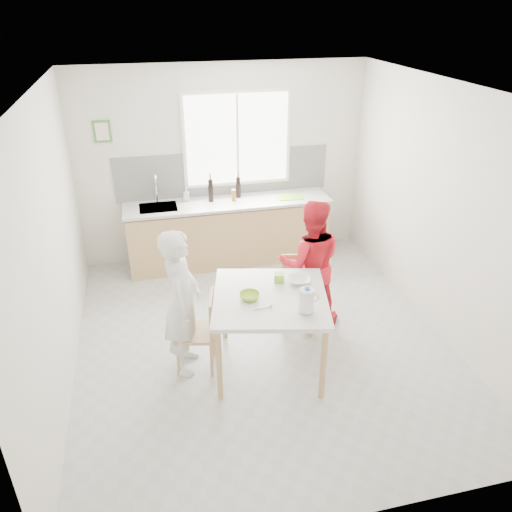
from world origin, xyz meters
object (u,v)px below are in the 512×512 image
Objects in this scene: dining_table at (270,303)px; chair_far at (298,287)px; chair_left at (201,328)px; bowl_green at (250,296)px; wine_bottle_b at (238,187)px; bowl_white at (299,280)px; person_red at (310,264)px; wine_bottle_a at (211,190)px; person_white at (182,303)px; milk_jug at (307,300)px.

chair_far is at bearing 53.89° from dining_table.
chair_left is 4.34× the size of bowl_green.
wine_bottle_b is at bearing 172.64° from chair_left.
bowl_white is (0.55, 0.18, -0.00)m from bowl_green.
wine_bottle_b reaches higher than chair_left.
person_red is 6.63× the size of bowl_white.
wine_bottle_a is (-0.20, 2.44, 0.32)m from dining_table.
bowl_white is (1.02, 0.03, 0.41)m from chair_left.
person_white is 1.02× the size of person_red.
chair_left is 1.17m from milk_jug.
bowl_green is (-0.73, -0.72, 0.42)m from chair_far.
person_red reaches higher than chair_far.
person_white is at bearing 166.74° from milk_jug.
person_white is at bearing -90.00° from chair_left.
milk_jug is at bearing -100.24° from bowl_white.
wine_bottle_b is (-0.32, 1.80, 0.62)m from chair_far.
dining_table is 2.47m from wine_bottle_a.
chair_far is 0.54× the size of person_red.
wine_bottle_b is (0.40, 0.07, -0.01)m from wine_bottle_a.
person_white is at bearing 162.87° from bowl_green.
milk_jug is 0.82× the size of wine_bottle_b.
bowl_green is at bearing -122.54° from chair_far.
wine_bottle_a is at bearing 112.04° from milk_jug.
person_red is 1.11m from bowl_green.
chair_far is (0.52, 0.71, -0.31)m from dining_table.
bowl_white reaches higher than dining_table.
person_white is (-0.17, 0.04, 0.31)m from chair_left.
bowl_white is at bearing 92.56° from milk_jug.
person_white is at bearing -146.14° from chair_far.
dining_table is at bearing -85.33° from wine_bottle_a.
milk_jug reaches higher than bowl_white.
dining_table is at bearing 59.74° from person_red.
bowl_green is 0.61× the size of wine_bottle_a.
chair_left is 0.35m from person_white.
milk_jug is at bearing -36.44° from bowl_green.
bowl_white is at bearing -95.08° from chair_far.
person_white is 4.83× the size of wine_bottle_a.
dining_table is 4.10× the size of wine_bottle_a.
wine_bottle_a is at bearing -3.07° from person_white.
person_white is (-0.84, 0.19, 0.01)m from dining_table.
bowl_green reaches higher than dining_table.
chair_far is at bearing 2.56° from person_red.
person_white is 2.56m from wine_bottle_b.
dining_table is at bearing -94.50° from wine_bottle_b.
bowl_green is at bearing 52.04° from person_red.
milk_jug is (0.25, -0.34, 0.22)m from dining_table.
wine_bottle_a reaches higher than bowl_green.
dining_table is 4.38× the size of wine_bottle_b.
bowl_white reaches higher than chair_far.
bowl_white is 0.76× the size of wine_bottle_b.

